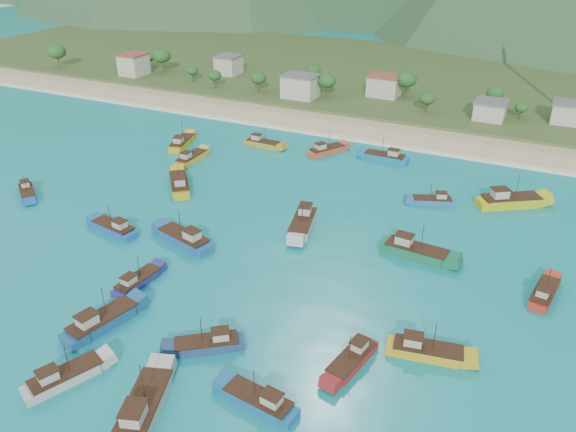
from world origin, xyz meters
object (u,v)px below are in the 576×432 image
at_px(boat_15, 433,201).
at_px(boat_27, 180,185).
at_px(boat_1, 27,193).
at_px(boat_11, 263,144).
at_px(boat_5, 303,223).
at_px(boat_22, 182,143).
at_px(boat_18, 191,159).
at_px(boat_21, 143,411).
at_px(boat_19, 510,201).
at_px(boat_12, 415,252).
at_px(boat_25, 544,294).
at_px(boat_20, 114,229).
at_px(boat_24, 385,158).
at_px(boat_4, 102,322).
at_px(boat_10, 426,352).
at_px(boat_0, 326,151).
at_px(boat_3, 260,402).
at_px(boat_2, 65,378).
at_px(boat_17, 352,361).
at_px(boat_30, 185,240).
at_px(boat_16, 137,282).
at_px(boat_7, 208,345).

height_order(boat_15, boat_27, boat_27).
height_order(boat_1, boat_11, boat_11).
xyz_separation_m(boat_5, boat_22, (-45.95, 26.09, -0.12)).
distance_m(boat_18, boat_21, 79.13).
height_order(boat_19, boat_21, boat_19).
relative_size(boat_12, boat_25, 1.27).
distance_m(boat_20, boat_21, 46.86).
bearing_deg(boat_15, boat_24, 19.18).
height_order(boat_1, boat_27, boat_27).
bearing_deg(boat_15, boat_4, 129.30).
bearing_deg(boat_27, boat_5, -47.44).
xyz_separation_m(boat_10, boat_11, (-56.54, 60.26, -0.04)).
bearing_deg(boat_0, boat_15, 1.28).
distance_m(boat_15, boat_24, 24.12).
distance_m(boat_3, boat_5, 44.73).
height_order(boat_2, boat_5, boat_5).
bearing_deg(boat_22, boat_12, -35.75).
relative_size(boat_0, boat_25, 1.07).
bearing_deg(boat_27, boat_2, -108.47).
xyz_separation_m(boat_0, boat_12, (32.18, -38.43, 0.19)).
bearing_deg(boat_25, boat_1, -165.90).
bearing_deg(boat_17, boat_30, -12.31).
height_order(boat_11, boat_18, boat_18).
relative_size(boat_11, boat_22, 0.88).
bearing_deg(boat_19, boat_1, -100.43).
relative_size(boat_21, boat_24, 1.23).
bearing_deg(boat_0, boat_24, 36.74).
bearing_deg(boat_0, boat_1, -104.20).
bearing_deg(boat_2, boat_15, 90.48).
bearing_deg(boat_12, boat_0, -135.27).
bearing_deg(boat_3, boat_16, 72.42).
xyz_separation_m(boat_4, boat_19, (48.34, 65.79, 0.18)).
relative_size(boat_17, boat_30, 0.80).
height_order(boat_3, boat_25, boat_3).
xyz_separation_m(boat_15, boat_17, (1.01, -51.93, 0.08)).
relative_size(boat_17, boat_22, 0.86).
xyz_separation_m(boat_17, boat_30, (-37.79, 16.40, 0.25)).
distance_m(boat_5, boat_20, 35.43).
xyz_separation_m(boat_7, boat_12, (19.55, 35.69, 0.25)).
bearing_deg(boat_15, boat_0, 40.08).
relative_size(boat_15, boat_27, 0.78).
xyz_separation_m(boat_0, boat_16, (-5.80, -66.21, -0.12)).
bearing_deg(boat_3, boat_25, -29.88).
height_order(boat_18, boat_20, boat_18).
bearing_deg(boat_17, boat_4, 24.38).
height_order(boat_1, boat_3, boat_3).
relative_size(boat_1, boat_18, 0.87).
bearing_deg(boat_10, boat_12, -172.37).
xyz_separation_m(boat_1, boat_20, (27.48, -4.50, 0.12)).
bearing_deg(boat_17, boat_25, -118.04).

